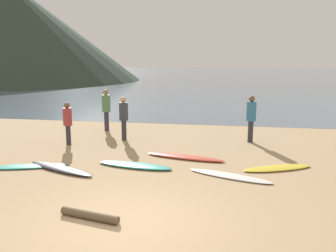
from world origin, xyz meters
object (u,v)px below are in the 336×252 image
at_px(surfboard_5, 277,168).
at_px(person_3, 124,115).
at_px(person_1, 251,115).
at_px(surfboard_3, 185,157).
at_px(person_2, 68,120).
at_px(surfboard_2, 135,165).
at_px(surfboard_4, 230,176).
at_px(surfboard_1, 60,168).
at_px(driftwood_log, 90,215).
at_px(surfboard_0, 27,166).
at_px(person_0, 106,107).

relative_size(surfboard_5, person_3, 1.26).
xyz_separation_m(surfboard_5, person_1, (-0.61, 3.33, 1.00)).
bearing_deg(surfboard_3, person_2, 178.79).
height_order(surfboard_2, surfboard_5, surfboard_2).
height_order(surfboard_2, surfboard_4, surfboard_2).
relative_size(surfboard_2, surfboard_5, 1.09).
distance_m(surfboard_3, person_1, 3.55).
relative_size(surfboard_4, person_3, 1.39).
bearing_deg(surfboard_1, surfboard_5, 34.66).
xyz_separation_m(surfboard_2, surfboard_3, (1.32, 1.13, 0.00)).
distance_m(surfboard_5, driftwood_log, 5.67).
bearing_deg(surfboard_0, surfboard_3, 2.42).
relative_size(surfboard_3, person_1, 1.47).
bearing_deg(surfboard_2, surfboard_5, 16.04).
height_order(surfboard_0, surfboard_5, surfboard_5).
bearing_deg(person_0, person_2, 83.92).
distance_m(surfboard_4, person_0, 7.63).
relative_size(surfboard_0, surfboard_2, 1.02).
bearing_deg(surfboard_4, surfboard_1, -155.81).
xyz_separation_m(surfboard_5, person_0, (-6.64, 4.46, 1.02)).
height_order(surfboard_2, driftwood_log, driftwood_log).
xyz_separation_m(surfboard_4, driftwood_log, (-2.68, -3.08, 0.05)).
distance_m(person_1, driftwood_log, 8.14).
xyz_separation_m(surfboard_5, person_2, (-7.12, 1.72, 0.88)).
distance_m(surfboard_4, driftwood_log, 4.08).
height_order(surfboard_4, driftwood_log, driftwood_log).
bearing_deg(surfboard_3, person_0, 148.27).
bearing_deg(person_1, surfboard_2, -121.90).
height_order(surfboard_1, surfboard_2, surfboard_1).
bearing_deg(person_0, person_1, 173.34).
relative_size(surfboard_0, surfboard_3, 0.91).
bearing_deg(driftwood_log, surfboard_2, 90.77).
height_order(surfboard_3, surfboard_5, surfboard_3).
bearing_deg(person_3, driftwood_log, -8.50).
distance_m(surfboard_4, person_2, 6.44).
xyz_separation_m(surfboard_3, driftwood_log, (-1.27, -4.66, 0.03)).
distance_m(surfboard_2, person_2, 3.88).
bearing_deg(surfboard_1, surfboard_3, 52.55).
bearing_deg(person_2, driftwood_log, 95.66).
bearing_deg(surfboard_2, driftwood_log, -80.01).
xyz_separation_m(surfboard_0, surfboard_1, (1.08, -0.07, 0.02)).
bearing_deg(person_1, surfboard_5, -69.42).
xyz_separation_m(surfboard_3, person_1, (2.12, 2.67, 0.98)).
distance_m(surfboard_2, person_1, 5.22).
bearing_deg(surfboard_3, surfboard_4, -35.80).
relative_size(surfboard_2, driftwood_log, 1.79).
distance_m(surfboard_3, surfboard_4, 2.11).
distance_m(surfboard_0, person_2, 2.95).
distance_m(surfboard_0, surfboard_1, 1.08).
relative_size(surfboard_4, person_2, 1.50).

